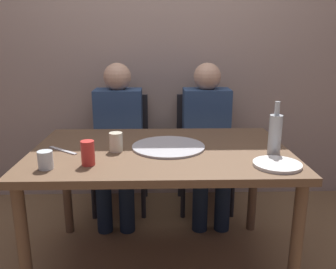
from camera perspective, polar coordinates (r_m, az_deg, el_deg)
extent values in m
plane|color=brown|center=(2.31, -1.12, -20.25)|extent=(8.00, 8.00, 0.00)
cube|color=gray|center=(2.96, -1.42, 14.49)|extent=(6.00, 0.10, 2.60)
cube|color=brown|center=(1.98, -1.23, -2.89)|extent=(1.43, 0.91, 0.04)
cylinder|color=brown|center=(1.90, -22.34, -17.44)|extent=(0.06, 0.06, 0.70)
cylinder|color=brown|center=(1.90, 20.09, -17.10)|extent=(0.06, 0.06, 0.70)
cylinder|color=brown|center=(2.56, -16.20, -8.05)|extent=(0.06, 0.06, 0.70)
cylinder|color=brown|center=(2.57, 13.71, -7.83)|extent=(0.06, 0.06, 0.70)
cylinder|color=#ADADB2|center=(1.99, 0.08, -1.98)|extent=(0.41, 0.41, 0.01)
cylinder|color=#B2BCC1|center=(1.94, 17.02, -0.05)|extent=(0.07, 0.07, 0.21)
cylinder|color=#B2BCC1|center=(1.91, 17.35, 4.09)|extent=(0.03, 0.03, 0.07)
cylinder|color=silver|center=(1.76, -19.33, -3.94)|extent=(0.07, 0.07, 0.09)
cylinder|color=beige|center=(1.93, -8.46, -1.22)|extent=(0.07, 0.07, 0.10)
cylinder|color=red|center=(1.75, -12.92, -2.96)|extent=(0.07, 0.07, 0.12)
cylinder|color=white|center=(1.79, 17.35, -4.67)|extent=(0.23, 0.23, 0.02)
cube|color=#B7B7BC|center=(2.02, -16.75, -2.50)|extent=(0.19, 0.15, 0.01)
cube|color=black|center=(2.82, -7.83, -3.30)|extent=(0.44, 0.44, 0.05)
cube|color=black|center=(2.95, -7.58, 2.09)|extent=(0.44, 0.04, 0.45)
cylinder|color=black|center=(2.71, -4.03, -9.33)|extent=(0.04, 0.04, 0.42)
cylinder|color=black|center=(2.76, -12.05, -9.24)|extent=(0.04, 0.04, 0.42)
cylinder|color=black|center=(3.06, -3.74, -6.37)|extent=(0.04, 0.04, 0.42)
cylinder|color=black|center=(3.10, -10.81, -6.34)|extent=(0.04, 0.04, 0.42)
cube|color=black|center=(2.82, 6.10, -3.19)|extent=(0.44, 0.44, 0.05)
cube|color=black|center=(2.95, 5.72, 2.18)|extent=(0.44, 0.04, 0.45)
cylinder|color=black|center=(2.77, 10.43, -9.05)|extent=(0.04, 0.04, 0.42)
cylinder|color=black|center=(2.72, 2.46, -9.28)|extent=(0.04, 0.04, 0.42)
cylinder|color=black|center=(3.11, 9.02, -6.18)|extent=(0.04, 0.04, 0.42)
cylinder|color=black|center=(3.07, 1.97, -6.32)|extent=(0.04, 0.04, 0.42)
cube|color=navy|center=(2.77, -7.98, 1.95)|extent=(0.36, 0.22, 0.52)
sphere|color=tan|center=(2.71, -8.26, 9.27)|extent=(0.21, 0.21, 0.21)
cylinder|color=black|center=(2.64, -6.51, -4.54)|extent=(0.12, 0.40, 0.12)
cylinder|color=black|center=(2.66, -9.96, -4.53)|extent=(0.12, 0.40, 0.12)
cylinder|color=black|center=(2.54, -6.74, -10.85)|extent=(0.11, 0.11, 0.45)
cylinder|color=black|center=(2.56, -10.37, -10.79)|extent=(0.11, 0.11, 0.45)
cube|color=navy|center=(2.77, 6.20, 2.04)|extent=(0.36, 0.22, 0.52)
sphere|color=tan|center=(2.71, 6.42, 9.35)|extent=(0.21, 0.21, 0.21)
cylinder|color=black|center=(2.67, 8.31, -4.39)|extent=(0.12, 0.40, 0.12)
cylinder|color=black|center=(2.65, 4.88, -4.45)|extent=(0.12, 0.40, 0.12)
cylinder|color=black|center=(2.57, 8.87, -10.61)|extent=(0.11, 0.11, 0.45)
cylinder|color=black|center=(2.55, 5.26, -10.74)|extent=(0.11, 0.11, 0.45)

